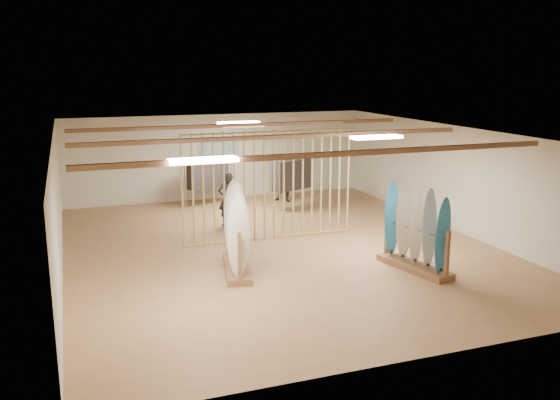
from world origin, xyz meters
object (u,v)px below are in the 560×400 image
object	(u,v)px
rack_left	(237,243)
rack_right	(415,242)
shopper_b	(284,176)
clothing_rack_a	(208,174)
shopper_a	(228,195)
clothing_rack_b	(292,175)

from	to	relation	value
rack_left	rack_right	world-z (taller)	rack_left
rack_right	shopper_b	distance (m)	7.20
rack_left	clothing_rack_a	world-z (taller)	rack_left
rack_left	clothing_rack_a	xyz separation A→B (m)	(0.84, 6.30, 0.39)
shopper_b	rack_left	bearing A→B (deg)	-77.73
clothing_rack_a	shopper_a	world-z (taller)	shopper_a
rack_left	clothing_rack_b	bearing A→B (deg)	69.32
clothing_rack_b	rack_left	bearing A→B (deg)	-146.91
shopper_a	clothing_rack_b	bearing A→B (deg)	-156.31
clothing_rack_b	shopper_b	world-z (taller)	shopper_b
shopper_a	shopper_b	xyz separation A→B (m)	(2.49, 2.23, 0.00)
rack_right	shopper_b	world-z (taller)	rack_right
clothing_rack_a	shopper_a	bearing A→B (deg)	-114.11
rack_left	shopper_a	bearing A→B (deg)	89.81
shopper_a	shopper_b	bearing A→B (deg)	-142.83
clothing_rack_a	clothing_rack_b	distance (m)	2.69
rack_left	shopper_b	distance (m)	6.81
shopper_b	shopper_a	bearing A→B (deg)	-96.96
rack_left	shopper_a	size ratio (longest dim) A/B	1.19
shopper_a	shopper_b	distance (m)	3.34
shopper_a	rack_left	bearing A→B (deg)	73.17
rack_right	shopper_a	distance (m)	5.73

